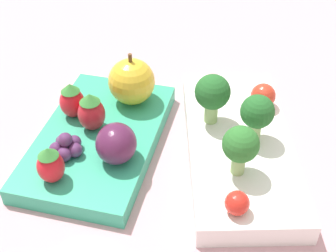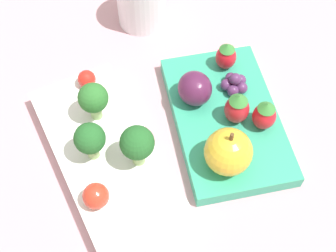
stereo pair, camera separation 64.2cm
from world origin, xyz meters
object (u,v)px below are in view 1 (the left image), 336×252
at_px(strawberry_1, 91,112).
at_px(broccoli_floret_2, 212,94).
at_px(bento_box_fruit, 99,139).
at_px(plum, 116,143).
at_px(bento_box_savoury, 239,146).
at_px(apple, 132,81).
at_px(grape_cluster, 66,146).
at_px(cherry_tomato_0, 237,203).
at_px(strawberry_0, 72,100).
at_px(broccoli_floret_0, 257,113).
at_px(cherry_tomato_1, 263,96).
at_px(broccoli_floret_1, 241,146).
at_px(strawberry_2, 50,165).

bearing_deg(strawberry_1, broccoli_floret_2, 96.54).
height_order(bento_box_fruit, plum, plum).
height_order(bento_box_savoury, apple, apple).
bearing_deg(grape_cluster, bento_box_savoury, 99.64).
xyz_separation_m(cherry_tomato_0, apple, (-0.16, -0.11, 0.01)).
distance_m(bento_box_fruit, strawberry_0, 0.05).
bearing_deg(cherry_tomato_0, plum, -119.08).
distance_m(broccoli_floret_0, apple, 0.15).
bearing_deg(cherry_tomato_0, bento_box_fruit, -125.32).
distance_m(apple, strawberry_1, 0.06).
bearing_deg(plum, bento_box_fruit, -143.82).
bearing_deg(broccoli_floret_0, cherry_tomato_1, 166.90).
relative_size(cherry_tomato_0, cherry_tomato_1, 0.79).
bearing_deg(cherry_tomato_1, cherry_tomato_0, -12.71).
bearing_deg(broccoli_floret_0, bento_box_fruit, -90.91).
relative_size(apple, strawberry_1, 1.39).
bearing_deg(strawberry_1, broccoli_floret_1, 68.33).
bearing_deg(strawberry_2, bento_box_savoury, 110.22).
relative_size(cherry_tomato_0, strawberry_0, 0.52).
bearing_deg(strawberry_0, bento_box_savoury, 80.29).
relative_size(bento_box_savoury, cherry_tomato_0, 11.02).
bearing_deg(cherry_tomato_0, strawberry_1, -126.24).
distance_m(broccoli_floret_1, cherry_tomato_0, 0.05).
relative_size(broccoli_floret_2, strawberry_1, 1.27).
distance_m(cherry_tomato_0, cherry_tomato_1, 0.15).
height_order(broccoli_floret_2, grape_cluster, broccoli_floret_2).
relative_size(strawberry_1, plum, 1.02).
distance_m(strawberry_2, plum, 0.06).
bearing_deg(cherry_tomato_1, apple, -92.56).
relative_size(cherry_tomato_1, grape_cluster, 0.82).
height_order(bento_box_savoury, grape_cluster, grape_cluster).
xyz_separation_m(broccoli_floret_1, broccoli_floret_2, (-0.07, -0.03, 0.00)).
height_order(broccoli_floret_2, cherry_tomato_0, broccoli_floret_2).
relative_size(bento_box_fruit, plum, 4.95).
xyz_separation_m(strawberry_1, grape_cluster, (0.04, -0.02, -0.01)).
distance_m(bento_box_savoury, broccoli_floret_0, 0.05).
xyz_separation_m(broccoli_floret_2, cherry_tomato_0, (0.12, 0.02, -0.02)).
xyz_separation_m(broccoli_floret_1, cherry_tomato_0, (0.05, -0.00, -0.02)).
bearing_deg(plum, strawberry_2, -59.93).
bearing_deg(broccoli_floret_2, bento_box_fruit, -79.19).
bearing_deg(cherry_tomato_0, strawberry_0, -126.49).
distance_m(broccoli_floret_2, cherry_tomato_0, 0.13).
distance_m(broccoli_floret_0, broccoli_floret_1, 0.05).
bearing_deg(bento_box_fruit, apple, 153.59).
bearing_deg(cherry_tomato_1, bento_box_savoury, -25.43).
height_order(broccoli_floret_0, cherry_tomato_0, broccoli_floret_0).
relative_size(broccoli_floret_1, cherry_tomato_0, 2.40).
bearing_deg(strawberry_2, apple, 155.17).
distance_m(broccoli_floret_2, apple, 0.10).
bearing_deg(strawberry_1, grape_cluster, -24.18).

